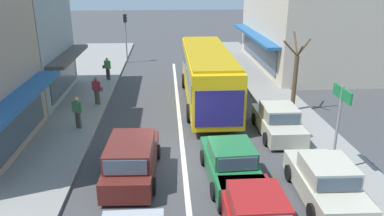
{
  "coord_description": "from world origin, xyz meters",
  "views": [
    {
      "loc": [
        -0.62,
        -14.01,
        7.37
      ],
      "look_at": [
        0.57,
        3.15,
        1.2
      ],
      "focal_mm": 35.0,
      "sensor_mm": 36.0,
      "label": 1
    }
  ],
  "objects": [
    {
      "name": "ground_plane",
      "position": [
        0.0,
        0.0,
        0.0
      ],
      "size": [
        140.0,
        140.0,
        0.0
      ],
      "primitive_type": "plane",
      "color": "#3F3F42"
    },
    {
      "name": "pedestrian_far_walker",
      "position": [
        -4.72,
        7.17,
        1.07
      ],
      "size": [
        0.65,
        0.41,
        1.63
      ],
      "color": "#4C4742",
      "rests_on": "sidewalk_left"
    },
    {
      "name": "kerb_right",
      "position": [
        6.2,
        6.0,
        0.06
      ],
      "size": [
        2.8,
        44.0,
        0.12
      ],
      "primitive_type": "cube",
      "color": "gray",
      "rests_on": "ground"
    },
    {
      "name": "street_tree_right",
      "position": [
        6.42,
        5.48,
        2.02
      ],
      "size": [
        1.51,
        1.58,
        4.43
      ],
      "color": "brown",
      "rests_on": "ground"
    },
    {
      "name": "lane_centre_line",
      "position": [
        0.0,
        4.0,
        0.0
      ],
      "size": [
        0.2,
        28.0,
        0.01
      ],
      "primitive_type": "cube",
      "color": "silver",
      "rests_on": "ground"
    },
    {
      "name": "wagon_adjacent_lane_trail",
      "position": [
        -2.03,
        -1.18,
        0.75
      ],
      "size": [
        2.09,
        4.57,
        1.58
      ],
      "color": "#561E19",
      "rests_on": "ground"
    },
    {
      "name": "traffic_light_downstreet",
      "position": [
        -4.06,
        18.72,
        2.85
      ],
      "size": [
        0.33,
        0.24,
        4.2
      ],
      "color": "gray",
      "rests_on": "ground"
    },
    {
      "name": "shopfront_mid_block",
      "position": [
        -10.18,
        8.89,
        3.83
      ],
      "size": [
        7.43,
        7.19,
        7.68
      ],
      "color": "#84939E",
      "rests_on": "ground"
    },
    {
      "name": "building_right_far",
      "position": [
        11.48,
        16.35,
        3.84
      ],
      "size": [
        10.05,
        13.66,
        7.69
      ],
      "color": "beige",
      "rests_on": "ground"
    },
    {
      "name": "directional_road_sign",
      "position": [
        5.7,
        -1.52,
        2.68
      ],
      "size": [
        0.1,
        1.4,
        3.6
      ],
      "color": "gray",
      "rests_on": "ground"
    },
    {
      "name": "parked_sedan_kerb_second",
      "position": [
        4.69,
        2.45,
        0.66
      ],
      "size": [
        1.94,
        4.22,
        1.47
      ],
      "color": "#B7B29E",
      "rests_on": "ground"
    },
    {
      "name": "parked_sedan_kerb_front",
      "position": [
        4.72,
        -3.16,
        0.66
      ],
      "size": [
        1.98,
        4.24,
        1.47
      ],
      "color": "#B7B29E",
      "rests_on": "ground"
    },
    {
      "name": "city_bus",
      "position": [
        1.77,
        7.35,
        1.88
      ],
      "size": [
        2.8,
        10.87,
        3.23
      ],
      "color": "yellow",
      "rests_on": "ground"
    },
    {
      "name": "pedestrian_browsing_midblock",
      "position": [
        -5.05,
        3.54,
        1.07
      ],
      "size": [
        0.53,
        0.35,
        1.63
      ],
      "color": "#4C4742",
      "rests_on": "sidewalk_left"
    },
    {
      "name": "pedestrian_with_handbag_near",
      "position": [
        -4.87,
        12.61,
        1.07
      ],
      "size": [
        0.63,
        0.46,
        1.63
      ],
      "color": "#333338",
      "rests_on": "sidewalk_left"
    },
    {
      "name": "sedan_behind_bus_mid",
      "position": [
        1.7,
        -1.63,
        0.66
      ],
      "size": [
        2.05,
        4.28,
        1.47
      ],
      "color": "#1E6638",
      "rests_on": "ground"
    },
    {
      "name": "sidewalk_left",
      "position": [
        -6.8,
        6.0,
        0.07
      ],
      "size": [
        5.2,
        44.0,
        0.14
      ],
      "primitive_type": "cube",
      "color": "gray",
      "rests_on": "ground"
    }
  ]
}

